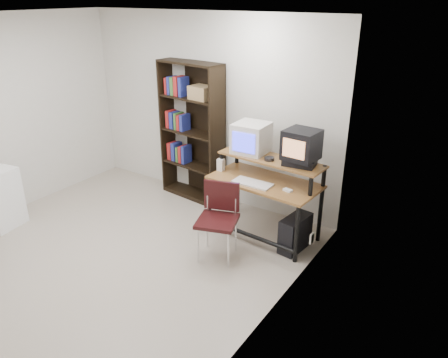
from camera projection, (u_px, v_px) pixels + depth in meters
The scene contains 17 objects.
floor at pixel (111, 255), 5.07m from camera, with size 4.00×4.00×0.01m, color #AC9F8E.
ceiling at pixel (82, 17), 4.05m from camera, with size 4.00×4.00×0.01m, color white.
back_wall at pixel (208, 110), 6.10m from camera, with size 4.00×0.01×2.60m, color beige.
right_wall at pixel (267, 194), 3.55m from camera, with size 0.01×4.00×2.60m, color beige.
computer_desk at pixel (265, 183), 5.25m from camera, with size 1.37×0.76×0.98m.
crt_monitor at pixel (251, 138), 5.36m from camera, with size 0.41×0.42×0.38m.
vcr at pixel (300, 163), 5.01m from camera, with size 0.36×0.26×0.08m, color black.
crt_tv at pixel (301, 145), 4.94m from camera, with size 0.39×0.39×0.34m.
cd_spindle at pixel (269, 159), 5.15m from camera, with size 0.12×0.12×0.05m, color #26262B.
keyboard at pixel (252, 184), 5.13m from camera, with size 0.47×0.21×0.04m, color beige.
mousepad at pixel (287, 192), 4.96m from camera, with size 0.22×0.18×0.01m, color black.
mouse at pixel (288, 191), 4.94m from camera, with size 0.10×0.06×0.03m, color white.
desk_speaker at pixel (221, 165), 5.49m from camera, with size 0.08×0.07×0.17m, color beige.
pc_tower at pixel (295, 233), 5.12m from camera, with size 0.20×0.45×0.42m, color black.
school_chair at pixel (219, 213), 4.90m from camera, with size 0.55×0.55×0.86m.
bookshelf at pixel (193, 131), 6.19m from camera, with size 1.01×0.44×1.97m.
wall_outlet at pixel (312, 238), 4.84m from camera, with size 0.02×0.08×0.12m, color beige.
Camera 1 is at (3.46, -2.89, 2.81)m, focal length 35.00 mm.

